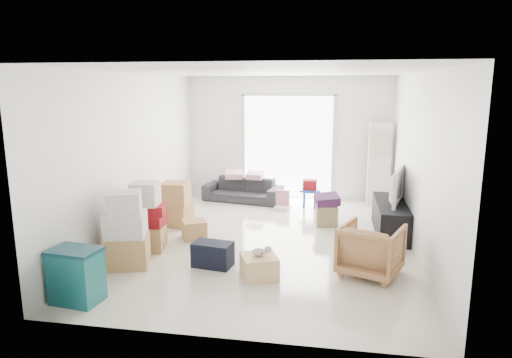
{
  "coord_description": "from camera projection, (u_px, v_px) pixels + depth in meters",
  "views": [
    {
      "loc": [
        1.0,
        -7.05,
        2.49
      ],
      "look_at": [
        -0.24,
        0.2,
        0.98
      ],
      "focal_mm": 32.0,
      "sensor_mm": 36.0,
      "label": 1
    }
  ],
  "objects": [
    {
      "name": "armchair",
      "position": [
        371.0,
        247.0,
        6.05
      ],
      "size": [
        0.95,
        0.93,
        0.77
      ],
      "primitive_type": "imported",
      "rotation": [
        0.0,
        0.0,
        2.76
      ],
      "color": "tan",
      "rests_on": "room_shell"
    },
    {
      "name": "room_shell",
      "position": [
        269.0,
        159.0,
        7.2
      ],
      "size": [
        4.98,
        6.48,
        3.18
      ],
      "color": "beige",
      "rests_on": "ground"
    },
    {
      "name": "loose_box",
      "position": [
        194.0,
        230.0,
        7.53
      ],
      "size": [
        0.5,
        0.5,
        0.31
      ],
      "primitive_type": "cube",
      "rotation": [
        0.0,
        0.0,
        0.47
      ],
      "color": "#A67E4B",
      "rests_on": "room_shell"
    },
    {
      "name": "pillow_right",
      "position": [
        255.0,
        169.0,
        9.87
      ],
      "size": [
        0.37,
        0.31,
        0.12
      ],
      "primitive_type": "cube",
      "rotation": [
        0.0,
        0.0,
        -0.12
      ],
      "color": "#BD8A93",
      "rests_on": "sofa"
    },
    {
      "name": "box_stack_c",
      "position": [
        176.0,
        205.0,
        8.21
      ],
      "size": [
        0.59,
        0.52,
        0.8
      ],
      "rotation": [
        0.0,
        0.0,
        -0.1
      ],
      "color": "#A67E4B",
      "rests_on": "room_shell"
    },
    {
      "name": "toy_walker",
      "position": [
        283.0,
        204.0,
        9.33
      ],
      "size": [
        0.34,
        0.31,
        0.39
      ],
      "rotation": [
        0.0,
        0.0,
        -0.2
      ],
      "color": "silver",
      "rests_on": "room_shell"
    },
    {
      "name": "kids_table",
      "position": [
        310.0,
        188.0,
        9.44
      ],
      "size": [
        0.44,
        0.44,
        0.58
      ],
      "rotation": [
        0.0,
        0.0,
        -0.13
      ],
      "color": "#143FAB",
      "rests_on": "room_shell"
    },
    {
      "name": "television",
      "position": [
        391.0,
        199.0,
        7.74
      ],
      "size": [
        0.83,
        1.14,
        0.13
      ],
      "primitive_type": "imported",
      "rotation": [
        0.0,
        0.0,
        1.31
      ],
      "color": "black",
      "rests_on": "tv_console"
    },
    {
      "name": "ac_tower",
      "position": [
        379.0,
        164.0,
        9.53
      ],
      "size": [
        0.45,
        0.3,
        1.75
      ],
      "primitive_type": "cube",
      "color": "silver",
      "rests_on": "room_shell"
    },
    {
      "name": "storage_bins",
      "position": [
        76.0,
        275.0,
        5.29
      ],
      "size": [
        0.61,
        0.46,
        0.65
      ],
      "rotation": [
        0.0,
        0.0,
        -0.12
      ],
      "color": "#13575A",
      "rests_on": "room_shell"
    },
    {
      "name": "box_stack_b",
      "position": [
        146.0,
        220.0,
        7.01
      ],
      "size": [
        0.62,
        0.61,
        1.06
      ],
      "rotation": [
        0.0,
        0.0,
        0.11
      ],
      "color": "#A67E4B",
      "rests_on": "room_shell"
    },
    {
      "name": "plush_bunny",
      "position": [
        262.0,
        251.0,
        5.97
      ],
      "size": [
        0.26,
        0.15,
        0.13
      ],
      "rotation": [
        0.0,
        0.0,
        -0.26
      ],
      "color": "#B2ADA8",
      "rests_on": "wood_crate"
    },
    {
      "name": "pillow_left",
      "position": [
        234.0,
        168.0,
        9.94
      ],
      "size": [
        0.44,
        0.38,
        0.12
      ],
      "primitive_type": "cube",
      "rotation": [
        0.0,
        0.0,
        0.22
      ],
      "color": "#BD8A93",
      "rests_on": "sofa"
    },
    {
      "name": "duffel_bag",
      "position": [
        213.0,
        254.0,
        6.38
      ],
      "size": [
        0.58,
        0.4,
        0.34
      ],
      "primitive_type": "cube",
      "rotation": [
        0.0,
        0.0,
        -0.15
      ],
      "color": "black",
      "rests_on": "room_shell"
    },
    {
      "name": "box_stack_a",
      "position": [
        126.0,
        233.0,
        6.32
      ],
      "size": [
        0.69,
        0.62,
        1.07
      ],
      "rotation": [
        0.0,
        0.0,
        0.19
      ],
      "color": "#A67E4B",
      "rests_on": "room_shell"
    },
    {
      "name": "tv_console",
      "position": [
        390.0,
        218.0,
        7.8
      ],
      "size": [
        0.49,
        1.62,
        0.54
      ],
      "primitive_type": "cube",
      "color": "black",
      "rests_on": "room_shell"
    },
    {
      "name": "sofa",
      "position": [
        243.0,
        186.0,
        9.97
      ],
      "size": [
        1.76,
        0.79,
        0.66
      ],
      "primitive_type": "imported",
      "rotation": [
        0.0,
        0.0,
        -0.18
      ],
      "color": "#2B2B30",
      "rests_on": "room_shell"
    },
    {
      "name": "ottoman",
      "position": [
        326.0,
        215.0,
        8.27
      ],
      "size": [
        0.42,
        0.42,
        0.38
      ],
      "primitive_type": "cube",
      "rotation": [
        0.0,
        0.0,
        0.12
      ],
      "color": "#9A8859",
      "rests_on": "room_shell"
    },
    {
      "name": "wood_crate",
      "position": [
        259.0,
        266.0,
        6.01
      ],
      "size": [
        0.58,
        0.58,
        0.3
      ],
      "primitive_type": "cube",
      "rotation": [
        0.0,
        0.0,
        0.39
      ],
      "color": "#E4B783",
      "rests_on": "room_shell"
    },
    {
      "name": "blanket",
      "position": [
        327.0,
        201.0,
        8.21
      ],
      "size": [
        0.49,
        0.49,
        0.14
      ],
      "primitive_type": "cube",
      "rotation": [
        0.0,
        0.0,
        0.21
      ],
      "color": "#411B45",
      "rests_on": "ottoman"
    },
    {
      "name": "sliding_door",
      "position": [
        288.0,
        143.0,
        10.09
      ],
      "size": [
        2.1,
        0.04,
        2.33
      ],
      "color": "white",
      "rests_on": "room_shell"
    }
  ]
}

